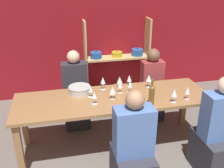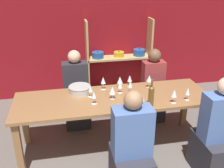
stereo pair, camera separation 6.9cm
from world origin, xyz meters
The scene contains 21 objects.
wall_back_red centered at (0.00, 3.83, 1.35)m, with size 8.80×0.06×2.70m.
shelf_unit centered at (0.45, 3.63, 0.56)m, with size 1.26×0.30×1.49m.
dining_table centered at (-0.01, 1.93, 0.69)m, with size 2.58×0.82×0.78m.
mixing_bowl centered at (-0.44, 2.17, 0.83)m, with size 0.30×0.30×0.10m.
wine_bottle_green centered at (0.39, 1.62, 0.92)m, with size 0.07×0.07×0.35m.
wine_glass_empty_a centered at (0.29, 2.26, 0.89)m, with size 0.07×0.07×0.16m.
wine_glass_empty_b centered at (-0.29, 1.80, 0.90)m, with size 0.07×0.07×0.17m.
wine_glass_empty_c centered at (0.24, 2.05, 0.89)m, with size 0.07×0.07×0.17m.
wine_glass_empty_d centered at (-0.31, 2.01, 0.89)m, with size 0.07×0.07×0.16m.
wine_glass_red_a centered at (0.90, 1.68, 0.90)m, with size 0.06×0.06×0.18m.
wine_glass_white_a centered at (0.10, 2.05, 0.89)m, with size 0.07×0.07×0.16m.
wine_glass_white_b centered at (-0.10, 2.21, 0.91)m, with size 0.07×0.07×0.18m.
wine_glass_white_c centered at (0.14, 2.22, 0.89)m, with size 0.08×0.08×0.17m.
wine_glass_empty_e centered at (-0.04, 1.90, 0.90)m, with size 0.08×0.08×0.17m.
wine_glass_empty_f centered at (0.27, 1.63, 0.89)m, with size 0.07×0.07×0.16m.
wine_glass_red_b centered at (0.70, 1.64, 0.90)m, with size 0.07×0.07×0.18m.
wine_glass_red_c centered at (0.55, 2.15, 0.91)m, with size 0.08×0.08×0.18m.
person_near_a centered at (0.04, 1.21, 0.43)m, with size 0.43×0.54×1.20m.
person_far_a centered at (-0.46, 2.66, 0.45)m, with size 0.39×0.48×1.24m.
person_near_b centered at (1.08, 1.19, 0.46)m, with size 0.42×0.53×1.27m.
person_far_b centered at (0.78, 2.61, 0.45)m, with size 0.35×0.44×1.20m.
Camera 2 is at (-0.64, -1.09, 2.32)m, focal length 42.00 mm.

